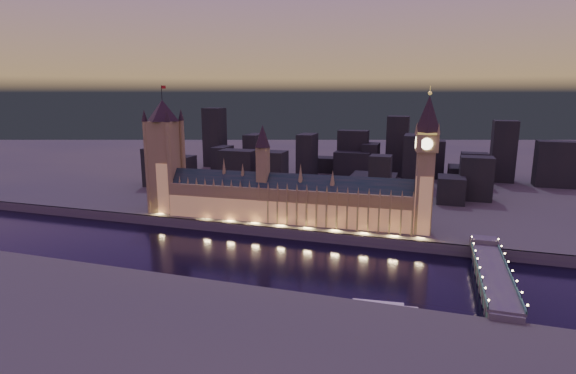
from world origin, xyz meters
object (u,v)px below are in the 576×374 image
(westminster_bridge, at_px, (492,275))
(river_boat, at_px, (378,309))
(victoria_tower, at_px, (165,150))
(elizabeth_tower, at_px, (426,153))
(palace_of_westminster, at_px, (285,199))

(westminster_bridge, xyz_separation_m, river_boat, (-60.00, -54.55, -4.44))
(river_boat, bearing_deg, victoria_tower, 149.03)
(elizabeth_tower, bearing_deg, palace_of_westminster, -179.91)
(elizabeth_tower, height_order, river_boat, elizabeth_tower)
(river_boat, bearing_deg, palace_of_westminster, 126.75)
(palace_of_westminster, bearing_deg, victoria_tower, 179.91)
(palace_of_westminster, height_order, elizabeth_tower, elizabeth_tower)
(elizabeth_tower, distance_m, westminster_bridge, 99.42)
(palace_of_westminster, distance_m, river_boat, 151.50)
(palace_of_westminster, bearing_deg, elizabeth_tower, 0.09)
(river_boat, bearing_deg, westminster_bridge, 42.27)
(westminster_bridge, height_order, river_boat, westminster_bridge)
(victoria_tower, distance_m, elizabeth_tower, 218.09)
(elizabeth_tower, relative_size, westminster_bridge, 0.96)
(victoria_tower, xyz_separation_m, westminster_bridge, (259.78, -65.37, -56.00))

